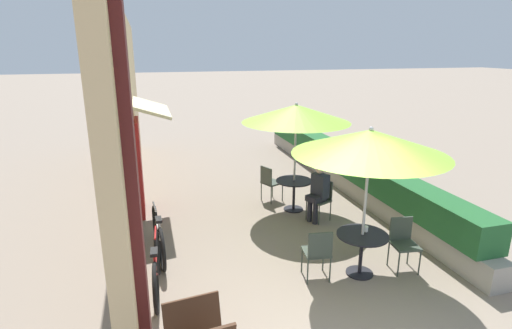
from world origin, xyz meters
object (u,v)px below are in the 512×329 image
object	(u,v)px
bicycle_second	(159,236)
patio_umbrella_near	(370,142)
cafe_chair_mid_left	(270,181)
patio_table_near	(362,245)
bicycle_leaning	(156,268)
cafe_chair_near_right	(318,250)
coffee_cup_near	(366,229)
cafe_chair_mid_right	(321,197)
seated_patron_mid_right	(318,190)
cafe_chair_near_left	(403,240)
patio_table_mid	(294,188)
patio_umbrella_mid	(296,114)

from	to	relation	value
bicycle_second	patio_umbrella_near	bearing A→B (deg)	-29.20
cafe_chair_mid_left	bicycle_second	world-z (taller)	cafe_chair_mid_left
patio_table_near	bicycle_leaning	distance (m)	3.22
cafe_chair_near_right	coffee_cup_near	distance (m)	0.89
cafe_chair_mid_right	seated_patron_mid_right	distance (m)	0.20
cafe_chair_near_right	coffee_cup_near	xyz separation A→B (m)	(0.85, 0.06, 0.23)
cafe_chair_near_left	cafe_chair_mid_left	world-z (taller)	same
patio_table_mid	bicycle_leaning	xyz separation A→B (m)	(-3.11, -2.41, -0.15)
patio_table_near	patio_umbrella_mid	size ratio (longest dim) A/B	0.33
cafe_chair_mid_right	bicycle_leaning	size ratio (longest dim) A/B	0.50
cafe_chair_near_left	patio_umbrella_mid	xyz separation A→B (m)	(-0.84, 2.83, 1.69)
cafe_chair_near_left	cafe_chair_mid_right	distance (m)	2.23
cafe_chair_near_right	coffee_cup_near	bearing A→B (deg)	11.40
cafe_chair_near_left	seated_patron_mid_right	world-z (taller)	seated_patron_mid_right
cafe_chair_near_left	bicycle_second	bearing A→B (deg)	-13.87
coffee_cup_near	seated_patron_mid_right	world-z (taller)	seated_patron_mid_right
cafe_chair_near_left	cafe_chair_near_right	bearing A→B (deg)	5.84
patio_umbrella_near	cafe_chair_near_right	distance (m)	1.85
patio_umbrella_near	cafe_chair_mid_left	xyz separation A→B (m)	(-0.46, 3.47, -1.69)
patio_table_mid	cafe_chair_mid_right	distance (m)	0.75
patio_umbrella_near	cafe_chair_mid_left	bearing A→B (deg)	97.53
seated_patron_mid_right	bicycle_second	bearing A→B (deg)	77.11
patio_table_near	coffee_cup_near	bearing A→B (deg)	37.88
patio_umbrella_mid	patio_table_near	bearing A→B (deg)	-88.22
cafe_chair_near_right	cafe_chair_mid_left	bearing A→B (deg)	92.49
coffee_cup_near	seated_patron_mid_right	bearing A→B (deg)	87.80
patio_table_mid	seated_patron_mid_right	xyz separation A→B (m)	(0.27, -0.70, 0.16)
cafe_chair_mid_right	patio_table_near	bearing A→B (deg)	148.78
cafe_chair_near_left	cafe_chair_mid_right	bearing A→B (deg)	-70.54
coffee_cup_near	bicycle_leaning	size ratio (longest dim) A/B	0.05
patio_table_near	patio_umbrella_mid	distance (m)	3.28
cafe_chair_near_right	bicycle_leaning	world-z (taller)	cafe_chair_near_right
patio_umbrella_mid	bicycle_leaning	bearing A→B (deg)	-142.23
patio_umbrella_near	patio_umbrella_mid	distance (m)	2.82
cafe_chair_mid_left	patio_table_mid	bearing A→B (deg)	5.84
patio_table_mid	cafe_chair_mid_left	world-z (taller)	cafe_chair_mid_left
cafe_chair_near_left	cafe_chair_near_right	distance (m)	1.50
seated_patron_mid_right	bicycle_second	xyz separation A→B (m)	(-3.30, -0.63, -0.31)
cafe_chair_near_right	coffee_cup_near	size ratio (longest dim) A/B	9.67
cafe_chair_mid_left	seated_patron_mid_right	world-z (taller)	seated_patron_mid_right
patio_umbrella_mid	seated_patron_mid_right	distance (m)	1.69
seated_patron_mid_right	patio_umbrella_near	bearing A→B (deg)	151.36
patio_table_near	cafe_chair_mid_right	size ratio (longest dim) A/B	0.94
patio_umbrella_near	cafe_chair_mid_left	size ratio (longest dim) A/B	2.80
patio_umbrella_near	cafe_chair_near_left	bearing A→B (deg)	-1.51
coffee_cup_near	cafe_chair_near_left	bearing A→B (deg)	-8.78
patio_umbrella_mid	cafe_chair_mid_right	xyz separation A→B (m)	(0.37, -0.65, -1.69)
bicycle_leaning	cafe_chair_near_right	bearing A→B (deg)	-6.01
coffee_cup_near	patio_table_near	bearing A→B (deg)	-142.12
patio_table_near	bicycle_second	xyz separation A→B (m)	(-3.12, 1.48, -0.14)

